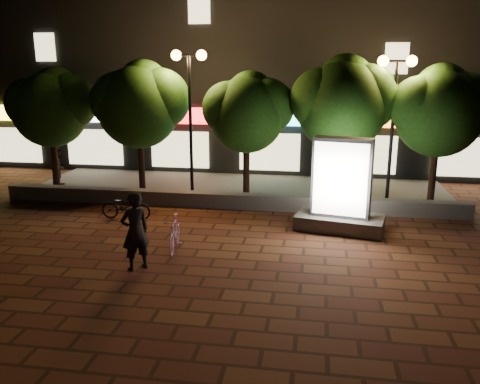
% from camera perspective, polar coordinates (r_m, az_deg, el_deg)
% --- Properties ---
extents(ground, '(80.00, 80.00, 0.00)m').
position_cam_1_polar(ground, '(13.24, -4.84, -6.63)').
color(ground, '#5A311C').
rests_on(ground, ground).
extents(retaining_wall, '(16.00, 0.45, 0.50)m').
position_cam_1_polar(retaining_wall, '(16.87, -1.64, -0.97)').
color(retaining_wall, '#5E5B57').
rests_on(retaining_wall, ground).
extents(sidewalk, '(16.00, 5.00, 0.08)m').
position_cam_1_polar(sidewalk, '(19.30, -0.27, 0.40)').
color(sidewalk, '#5E5B57').
rests_on(sidewalk, ground).
extents(building_block, '(28.00, 8.12, 11.30)m').
position_cam_1_polar(building_block, '(25.14, 2.18, 15.11)').
color(building_block, black).
rests_on(building_block, ground).
extents(tree_far_left, '(3.36, 2.80, 4.63)m').
position_cam_1_polar(tree_far_left, '(20.13, -20.99, 9.43)').
color(tree_far_left, black).
rests_on(tree_far_left, sidewalk).
extents(tree_left, '(3.60, 3.00, 4.89)m').
position_cam_1_polar(tree_left, '(18.64, -11.50, 10.22)').
color(tree_left, black).
rests_on(tree_left, sidewalk).
extents(tree_mid, '(3.24, 2.70, 4.50)m').
position_cam_1_polar(tree_mid, '(17.67, 0.95, 9.53)').
color(tree_mid, black).
rests_on(tree_mid, sidewalk).
extents(tree_right, '(3.72, 3.10, 5.07)m').
position_cam_1_polar(tree_right, '(17.49, 11.92, 10.32)').
color(tree_right, black).
rests_on(tree_right, sidewalk).
extents(tree_far_right, '(3.48, 2.90, 4.76)m').
position_cam_1_polar(tree_far_right, '(17.94, 22.26, 9.03)').
color(tree_far_right, black).
rests_on(tree_far_right, sidewalk).
extents(street_lamp_left, '(1.26, 0.36, 5.18)m').
position_cam_1_polar(street_lamp_left, '(17.76, -5.87, 12.11)').
color(street_lamp_left, black).
rests_on(street_lamp_left, sidewalk).
extents(street_lamp_right, '(1.26, 0.36, 4.98)m').
position_cam_1_polar(street_lamp_right, '(17.36, 17.54, 11.02)').
color(street_lamp_right, black).
rests_on(street_lamp_right, sidewalk).
extents(ad_kiosk, '(2.75, 1.76, 2.75)m').
position_cam_1_polar(ad_kiosk, '(14.72, 11.64, -0.14)').
color(ad_kiosk, '#5E5B57').
rests_on(ad_kiosk, ground).
extents(scooter_pink, '(0.62, 1.57, 0.92)m').
position_cam_1_polar(scooter_pink, '(13.13, -7.60, -4.76)').
color(scooter_pink, '#D58EBF').
rests_on(scooter_pink, ground).
extents(rider, '(0.82, 0.81, 1.91)m').
position_cam_1_polar(rider, '(11.90, -12.06, -4.48)').
color(rider, black).
rests_on(rider, ground).
extents(scooter_parked, '(1.61, 0.58, 0.84)m').
position_cam_1_polar(scooter_parked, '(15.96, -13.10, -1.63)').
color(scooter_parked, black).
rests_on(scooter_parked, ground).
extents(pedestrian, '(0.68, 0.82, 1.54)m').
position_cam_1_polar(pedestrian, '(20.74, -20.22, 2.78)').
color(pedestrian, black).
rests_on(pedestrian, sidewalk).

